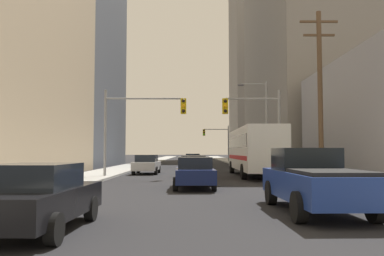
{
  "coord_description": "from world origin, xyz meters",
  "views": [
    {
      "loc": [
        -0.02,
        -2.81,
        1.79
      ],
      "look_at": [
        0.0,
        33.79,
        3.99
      ],
      "focal_mm": 36.45,
      "sensor_mm": 36.0,
      "label": 1
    }
  ],
  "objects_px": {
    "city_bus": "(253,149)",
    "traffic_signal_near_right": "(254,118)",
    "sedan_navy": "(194,173)",
    "sedan_maroon": "(194,167)",
    "traffic_signal_far_right": "(217,137)",
    "sedan_silver": "(147,164)",
    "sedan_black": "(36,197)",
    "pickup_truck_blue": "(313,180)",
    "traffic_signal_near_left": "(141,117)",
    "sedan_white": "(192,160)"
  },
  "relations": [
    {
      "from": "traffic_signal_far_right",
      "to": "sedan_white",
      "type": "bearing_deg",
      "value": -102.8
    },
    {
      "from": "pickup_truck_blue",
      "to": "traffic_signal_near_left",
      "type": "relative_size",
      "value": 0.91
    },
    {
      "from": "sedan_silver",
      "to": "city_bus",
      "type": "bearing_deg",
      "value": -20.02
    },
    {
      "from": "sedan_navy",
      "to": "traffic_signal_far_right",
      "type": "relative_size",
      "value": 0.71
    },
    {
      "from": "city_bus",
      "to": "sedan_maroon",
      "type": "height_order",
      "value": "city_bus"
    },
    {
      "from": "sedan_maroon",
      "to": "traffic_signal_far_right",
      "type": "relative_size",
      "value": 0.7
    },
    {
      "from": "pickup_truck_blue",
      "to": "traffic_signal_far_right",
      "type": "xyz_separation_m",
      "value": [
        0.49,
        51.93,
        3.13
      ]
    },
    {
      "from": "traffic_signal_near_right",
      "to": "traffic_signal_far_right",
      "type": "distance_m",
      "value": 37.18
    },
    {
      "from": "sedan_maroon",
      "to": "traffic_signal_near_left",
      "type": "xyz_separation_m",
      "value": [
        -3.57,
        0.14,
        3.35
      ]
    },
    {
      "from": "city_bus",
      "to": "traffic_signal_near_left",
      "type": "height_order",
      "value": "traffic_signal_near_left"
    },
    {
      "from": "traffic_signal_near_right",
      "to": "traffic_signal_far_right",
      "type": "xyz_separation_m",
      "value": [
        -0.14,
        37.18,
        0.01
      ]
    },
    {
      "from": "pickup_truck_blue",
      "to": "sedan_black",
      "type": "xyz_separation_m",
      "value": [
        -7.11,
        -2.91,
        -0.16
      ]
    },
    {
      "from": "pickup_truck_blue",
      "to": "sedan_silver",
      "type": "bearing_deg",
      "value": 110.41
    },
    {
      "from": "sedan_navy",
      "to": "sedan_maroon",
      "type": "xyz_separation_m",
      "value": [
        -0.01,
        7.38,
        0.0
      ]
    },
    {
      "from": "sedan_silver",
      "to": "sedan_white",
      "type": "height_order",
      "value": "same"
    },
    {
      "from": "sedan_black",
      "to": "sedan_navy",
      "type": "bearing_deg",
      "value": 70.44
    },
    {
      "from": "city_bus",
      "to": "sedan_maroon",
      "type": "xyz_separation_m",
      "value": [
        -4.35,
        -1.91,
        -1.16
      ]
    },
    {
      "from": "sedan_maroon",
      "to": "traffic_signal_far_right",
      "type": "height_order",
      "value": "traffic_signal_far_right"
    },
    {
      "from": "sedan_black",
      "to": "sedan_maroon",
      "type": "distance_m",
      "value": 17.88
    },
    {
      "from": "city_bus",
      "to": "sedan_silver",
      "type": "relative_size",
      "value": 2.7
    },
    {
      "from": "pickup_truck_blue",
      "to": "traffic_signal_near_right",
      "type": "relative_size",
      "value": 0.91
    },
    {
      "from": "sedan_white",
      "to": "city_bus",
      "type": "bearing_deg",
      "value": -76.06
    },
    {
      "from": "city_bus",
      "to": "sedan_silver",
      "type": "distance_m",
      "value": 8.68
    },
    {
      "from": "traffic_signal_near_right",
      "to": "sedan_navy",
      "type": "bearing_deg",
      "value": -118.79
    },
    {
      "from": "sedan_silver",
      "to": "traffic_signal_near_right",
      "type": "distance_m",
      "value": 9.74
    },
    {
      "from": "sedan_maroon",
      "to": "traffic_signal_far_right",
      "type": "distance_m",
      "value": 37.68
    },
    {
      "from": "pickup_truck_blue",
      "to": "traffic_signal_near_right",
      "type": "height_order",
      "value": "traffic_signal_near_right"
    },
    {
      "from": "sedan_black",
      "to": "traffic_signal_far_right",
      "type": "distance_m",
      "value": 55.46
    },
    {
      "from": "sedan_maroon",
      "to": "sedan_black",
      "type": "bearing_deg",
      "value": -101.6
    },
    {
      "from": "traffic_signal_near_right",
      "to": "traffic_signal_far_right",
      "type": "relative_size",
      "value": 1.0
    },
    {
      "from": "pickup_truck_blue",
      "to": "sedan_white",
      "type": "xyz_separation_m",
      "value": [
        -3.55,
        34.17,
        -0.16
      ]
    },
    {
      "from": "sedan_navy",
      "to": "city_bus",
      "type": "bearing_deg",
      "value": 64.93
    },
    {
      "from": "traffic_signal_near_left",
      "to": "traffic_signal_far_right",
      "type": "distance_m",
      "value": 37.94
    },
    {
      "from": "sedan_maroon",
      "to": "traffic_signal_near_right",
      "type": "relative_size",
      "value": 0.7
    },
    {
      "from": "city_bus",
      "to": "traffic_signal_near_right",
      "type": "distance_m",
      "value": 2.77
    },
    {
      "from": "pickup_truck_blue",
      "to": "city_bus",
      "type": "bearing_deg",
      "value": 87.1
    },
    {
      "from": "traffic_signal_far_right",
      "to": "sedan_black",
      "type": "bearing_deg",
      "value": -97.89
    },
    {
      "from": "sedan_navy",
      "to": "sedan_white",
      "type": "relative_size",
      "value": 1.01
    },
    {
      "from": "city_bus",
      "to": "sedan_white",
      "type": "relative_size",
      "value": 2.74
    },
    {
      "from": "sedan_maroon",
      "to": "sedan_white",
      "type": "xyz_separation_m",
      "value": [
        -0.03,
        19.57,
        0.0
      ]
    },
    {
      "from": "city_bus",
      "to": "pickup_truck_blue",
      "type": "distance_m",
      "value": 16.57
    },
    {
      "from": "sedan_black",
      "to": "sedan_navy",
      "type": "xyz_separation_m",
      "value": [
        3.6,
        10.13,
        0.0
      ]
    },
    {
      "from": "city_bus",
      "to": "sedan_silver",
      "type": "xyz_separation_m",
      "value": [
        -8.08,
        2.94,
        -1.16
      ]
    },
    {
      "from": "sedan_black",
      "to": "traffic_signal_far_right",
      "type": "relative_size",
      "value": 0.71
    },
    {
      "from": "sedan_maroon",
      "to": "sedan_white",
      "type": "height_order",
      "value": "same"
    },
    {
      "from": "sedan_silver",
      "to": "traffic_signal_near_left",
      "type": "bearing_deg",
      "value": -88.07
    },
    {
      "from": "sedan_silver",
      "to": "sedan_white",
      "type": "bearing_deg",
      "value": 75.91
    },
    {
      "from": "traffic_signal_far_right",
      "to": "sedan_silver",
      "type": "bearing_deg",
      "value": -103.39
    },
    {
      "from": "sedan_silver",
      "to": "sedan_white",
      "type": "distance_m",
      "value": 15.17
    },
    {
      "from": "sedan_black",
      "to": "sedan_navy",
      "type": "distance_m",
      "value": 10.75
    }
  ]
}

